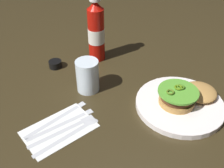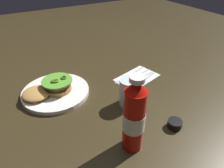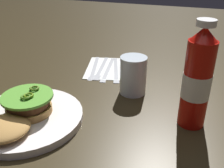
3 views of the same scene
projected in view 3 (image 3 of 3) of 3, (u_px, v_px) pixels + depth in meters
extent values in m
plane|color=#312715|center=(89.00, 104.00, 0.68)|extent=(3.00, 3.00, 0.00)
cylinder|color=white|center=(26.00, 118.00, 0.60)|extent=(0.26, 0.26, 0.02)
cylinder|color=#B28141|center=(29.00, 109.00, 0.60)|extent=(0.11, 0.11, 0.02)
cylinder|color=#512D19|center=(28.00, 103.00, 0.60)|extent=(0.10, 0.10, 0.02)
cylinder|color=red|center=(27.00, 99.00, 0.59)|extent=(0.09, 0.09, 0.01)
cylinder|color=#52992D|center=(27.00, 96.00, 0.59)|extent=(0.12, 0.12, 0.01)
torus|color=#4C691A|center=(34.00, 88.00, 0.61)|extent=(0.02, 0.02, 0.01)
torus|color=#567C12|center=(29.00, 95.00, 0.58)|extent=(0.02, 0.02, 0.01)
torus|color=#437219|center=(26.00, 97.00, 0.57)|extent=(0.02, 0.02, 0.01)
ellipsoid|color=#B28141|center=(4.00, 128.00, 0.53)|extent=(0.11, 0.11, 0.03)
cylinder|color=#B41109|center=(196.00, 85.00, 0.56)|extent=(0.06, 0.06, 0.20)
cone|color=#B41109|center=(205.00, 33.00, 0.51)|extent=(0.05, 0.05, 0.03)
cylinder|color=white|center=(207.00, 23.00, 0.50)|extent=(0.04, 0.04, 0.01)
cylinder|color=white|center=(196.00, 85.00, 0.56)|extent=(0.06, 0.06, 0.06)
cylinder|color=silver|center=(133.00, 75.00, 0.71)|extent=(0.07, 0.07, 0.11)
cylinder|color=black|center=(198.00, 88.00, 0.73)|extent=(0.05, 0.05, 0.03)
cube|color=white|center=(105.00, 68.00, 0.89)|extent=(0.21, 0.17, 0.00)
cube|color=silver|center=(95.00, 66.00, 0.89)|extent=(0.19, 0.07, 0.00)
ellipsoid|color=silver|center=(91.00, 77.00, 0.81)|extent=(0.04, 0.03, 0.00)
cube|color=silver|center=(102.00, 67.00, 0.89)|extent=(0.19, 0.05, 0.00)
cube|color=silver|center=(96.00, 77.00, 0.81)|extent=(0.04, 0.03, 0.00)
cube|color=silver|center=(109.00, 67.00, 0.88)|extent=(0.18, 0.04, 0.00)
cube|color=silver|center=(105.00, 76.00, 0.82)|extent=(0.08, 0.03, 0.00)
cube|color=silver|center=(116.00, 67.00, 0.88)|extent=(0.17, 0.07, 0.00)
cube|color=silver|center=(116.00, 77.00, 0.81)|extent=(0.08, 0.04, 0.00)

